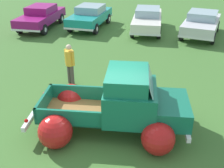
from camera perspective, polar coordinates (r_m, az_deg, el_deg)
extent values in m
plane|color=#3D6B2D|center=(8.56, -0.82, -9.03)|extent=(80.00, 80.00, 0.00)
cylinder|color=black|center=(9.05, 9.01, -4.31)|extent=(0.77, 0.24, 0.76)
cylinder|color=silver|center=(9.05, 9.01, -4.31)|extent=(0.35, 0.24, 0.34)
cylinder|color=black|center=(7.62, 9.47, -11.11)|extent=(0.77, 0.24, 0.76)
cylinder|color=silver|center=(7.62, 9.47, -11.11)|extent=(0.35, 0.24, 0.34)
cylinder|color=black|center=(9.29, -8.50, -3.37)|extent=(0.77, 0.24, 0.76)
cylinder|color=silver|center=(9.29, -8.50, -3.37)|extent=(0.35, 0.24, 0.34)
cylinder|color=black|center=(7.90, -11.51, -9.72)|extent=(0.77, 0.24, 0.76)
cylinder|color=silver|center=(7.90, -11.51, -9.72)|extent=(0.35, 0.24, 0.34)
sphere|color=red|center=(9.31, -8.46, -2.90)|extent=(0.99, 0.99, 0.96)
sphere|color=red|center=(7.83, -11.65, -9.58)|extent=(0.99, 0.99, 0.96)
cube|color=olive|center=(8.40, -7.32, -5.58)|extent=(2.09, 1.60, 0.04)
cube|color=#14664C|center=(8.90, -6.38, -1.82)|extent=(2.05, 0.14, 0.50)
cube|color=#14664C|center=(7.69, -8.61, -7.05)|extent=(2.05, 0.14, 0.50)
cube|color=#14664C|center=(8.13, -0.61, -4.66)|extent=(0.12, 1.54, 0.50)
cube|color=#14664C|center=(8.55, -13.87, -3.79)|extent=(0.12, 1.54, 0.50)
cube|color=#14664C|center=(7.97, 3.79, -3.51)|extent=(1.50, 1.74, 0.95)
cube|color=#14664C|center=(7.64, 3.20, 1.05)|extent=(1.19, 1.57, 0.45)
cube|color=#8CADB7|center=(7.65, 8.02, 0.68)|extent=(0.19, 1.46, 0.38)
cube|color=#14664C|center=(8.12, 11.20, -5.07)|extent=(1.29, 1.65, 0.55)
sphere|color=red|center=(9.06, 9.02, -4.00)|extent=(0.95, 0.95, 0.92)
sphere|color=red|center=(7.57, 9.51, -11.01)|extent=(0.95, 0.95, 0.92)
cube|color=silver|center=(8.81, -15.53, -5.38)|extent=(0.18, 1.98, 0.14)
cube|color=silver|center=(8.37, 14.70, -7.14)|extent=(0.18, 1.98, 0.14)
sphere|color=red|center=(9.34, -13.79, -1.91)|extent=(0.11, 0.11, 0.11)
sphere|color=red|center=(8.10, -17.32, -7.28)|extent=(0.11, 0.11, 0.11)
cylinder|color=black|center=(17.71, -13.88, 10.87)|extent=(0.25, 0.67, 0.66)
cylinder|color=silver|center=(17.71, -13.88, 10.87)|extent=(0.23, 0.31, 0.30)
cylinder|color=black|center=(18.46, -18.61, 10.90)|extent=(0.25, 0.67, 0.66)
cylinder|color=silver|center=(18.46, -18.61, 10.90)|extent=(0.23, 0.31, 0.30)
cylinder|color=black|center=(20.26, -10.49, 13.20)|extent=(0.25, 0.67, 0.66)
cylinder|color=silver|center=(20.26, -10.49, 13.20)|extent=(0.23, 0.31, 0.30)
cylinder|color=black|center=(20.92, -14.80, 13.20)|extent=(0.25, 0.67, 0.66)
cylinder|color=silver|center=(20.92, -14.80, 13.20)|extent=(0.23, 0.31, 0.30)
cube|color=#8C1466|center=(19.22, -14.50, 13.21)|extent=(2.08, 4.62, 0.55)
cube|color=#8C1466|center=(19.27, -14.45, 14.78)|extent=(1.65, 1.99, 0.45)
cube|color=silver|center=(21.24, -11.88, 14.04)|extent=(1.83, 0.23, 0.12)
cube|color=silver|center=(17.38, -17.47, 10.53)|extent=(1.83, 0.23, 0.12)
cylinder|color=black|center=(17.38, -3.41, 11.30)|extent=(0.29, 0.68, 0.66)
cylinder|color=silver|center=(17.38, -3.41, 11.30)|extent=(0.25, 0.32, 0.30)
cylinder|color=black|center=(17.99, -8.66, 11.60)|extent=(0.29, 0.68, 0.66)
cylinder|color=silver|center=(17.99, -8.66, 11.60)|extent=(0.25, 0.32, 0.30)
cylinder|color=black|center=(19.89, -0.80, 13.38)|extent=(0.29, 0.68, 0.66)
cylinder|color=silver|center=(19.89, -0.80, 13.38)|extent=(0.25, 0.32, 0.30)
cylinder|color=black|center=(20.43, -5.52, 13.63)|extent=(0.29, 0.68, 0.66)
cylinder|color=silver|center=(20.43, -5.52, 13.63)|extent=(0.25, 0.32, 0.30)
cube|color=teal|center=(18.80, -4.59, 13.66)|extent=(2.41, 4.48, 0.55)
cube|color=#8CADB7|center=(18.85, -4.46, 15.26)|extent=(1.82, 2.00, 0.45)
cube|color=silver|center=(20.78, -2.54, 14.29)|extent=(1.88, 0.37, 0.12)
cube|color=silver|center=(16.99, -7.00, 11.20)|extent=(1.88, 0.37, 0.12)
cylinder|color=black|center=(16.72, 9.72, 10.33)|extent=(0.22, 0.67, 0.66)
cylinder|color=silver|center=(16.72, 9.72, 10.33)|extent=(0.22, 0.30, 0.30)
cylinder|color=black|center=(16.78, 4.22, 10.70)|extent=(0.22, 0.67, 0.66)
cylinder|color=silver|center=(16.78, 4.22, 10.70)|extent=(0.22, 0.30, 0.30)
cylinder|color=black|center=(19.61, 9.82, 12.79)|extent=(0.22, 0.67, 0.66)
cylinder|color=silver|center=(19.61, 9.82, 12.79)|extent=(0.22, 0.30, 0.30)
cylinder|color=black|center=(19.66, 5.09, 13.11)|extent=(0.22, 0.67, 0.66)
cylinder|color=silver|center=(19.66, 5.09, 13.11)|extent=(0.22, 0.30, 0.30)
cube|color=silver|center=(18.08, 7.30, 12.99)|extent=(1.84, 4.72, 0.55)
cube|color=#8CADB7|center=(18.15, 7.42, 14.66)|extent=(1.52, 2.01, 0.45)
cube|color=silver|center=(20.37, 7.58, 13.83)|extent=(1.77, 0.15, 0.12)
cube|color=silver|center=(15.93, 6.83, 10.14)|extent=(1.77, 0.15, 0.12)
cylinder|color=black|center=(16.52, 20.19, 8.85)|extent=(0.37, 0.69, 0.66)
cylinder|color=silver|center=(16.52, 20.19, 8.85)|extent=(0.28, 0.34, 0.30)
cylinder|color=black|center=(16.69, 14.24, 9.85)|extent=(0.37, 0.69, 0.66)
cylinder|color=silver|center=(16.69, 14.24, 9.85)|extent=(0.28, 0.34, 0.30)
cylinder|color=black|center=(19.15, 20.95, 11.08)|extent=(0.37, 0.69, 0.66)
cylinder|color=silver|center=(19.15, 20.95, 11.08)|extent=(0.28, 0.34, 0.30)
cylinder|color=black|center=(19.29, 15.77, 11.95)|extent=(0.37, 0.69, 0.66)
cylinder|color=silver|center=(19.29, 15.77, 11.95)|extent=(0.28, 0.34, 0.30)
cube|color=silver|center=(17.79, 17.99, 11.68)|extent=(2.95, 4.60, 0.55)
cube|color=#8CADB7|center=(17.84, 18.29, 13.35)|extent=(2.04, 2.16, 0.45)
cube|color=silver|center=(19.87, 18.66, 12.34)|extent=(1.87, 0.62, 0.12)
cube|color=silver|center=(15.85, 16.90, 9.08)|extent=(1.87, 0.62, 0.12)
cylinder|color=#4C4742|center=(11.03, -8.24, 1.88)|extent=(0.21, 0.21, 0.80)
cylinder|color=#4C4742|center=(11.15, -8.83, 2.12)|extent=(0.21, 0.21, 0.80)
cylinder|color=gold|center=(10.82, -8.79, 5.34)|extent=(0.47, 0.47, 0.60)
cylinder|color=gold|center=(10.65, -8.01, 5.22)|extent=(0.12, 0.12, 0.57)
cylinder|color=gold|center=(10.97, -9.56, 5.75)|extent=(0.12, 0.12, 0.57)
sphere|color=beige|center=(10.67, -8.95, 7.52)|extent=(0.30, 0.30, 0.22)
cube|color=black|center=(9.90, 9.46, -3.86)|extent=(0.36, 0.36, 0.03)
cone|color=orange|center=(9.74, 9.60, -2.27)|extent=(0.28, 0.28, 0.60)
cylinder|color=white|center=(9.70, 9.64, -1.81)|extent=(0.17, 0.17, 0.08)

